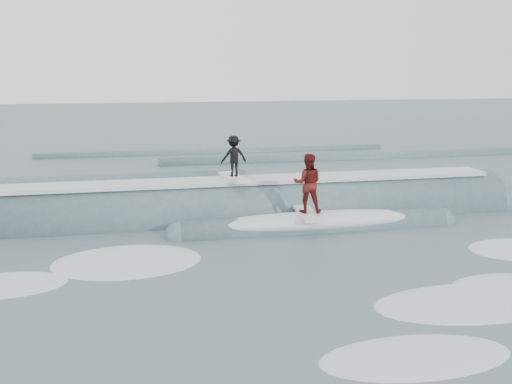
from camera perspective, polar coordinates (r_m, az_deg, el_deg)
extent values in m
plane|color=#40595D|center=(15.01, 4.04, -8.18)|extent=(160.00, 160.00, 0.00)
cylinder|color=#3B5763|center=(20.71, -0.57, -2.40)|extent=(19.15, 2.52, 2.52)
sphere|color=#3B5763|center=(24.39, 22.09, -1.07)|extent=(2.52, 2.52, 2.52)
cylinder|color=#3B5763|center=(19.09, 6.05, -3.74)|extent=(9.00, 1.03, 1.03)
sphere|color=#3B5763|center=(18.26, -7.57, -4.52)|extent=(1.03, 1.03, 1.03)
sphere|color=#3B5763|center=(20.87, 17.91, -2.89)|extent=(1.03, 1.03, 1.03)
cube|color=white|center=(20.41, -0.57, 1.21)|extent=(18.00, 1.30, 0.14)
ellipsoid|color=white|center=(19.01, 6.07, -2.87)|extent=(7.60, 1.30, 0.60)
cube|color=silver|center=(20.28, -2.23, 1.47)|extent=(0.88, 2.06, 0.10)
imported|color=black|center=(20.15, -2.24, 3.63)|extent=(1.00, 0.67, 1.44)
cube|color=white|center=(18.84, 5.14, -2.15)|extent=(0.69, 2.03, 0.10)
imported|color=#4F100E|center=(18.62, 5.20, 0.89)|extent=(1.10, 0.96, 1.94)
ellipsoid|color=white|center=(15.33, 24.24, -8.84)|extent=(3.21, 2.19, 0.10)
ellipsoid|color=white|center=(15.54, -23.94, -8.52)|extent=(2.42, 1.65, 0.10)
ellipsoid|color=white|center=(14.15, 20.80, -10.29)|extent=(4.29, 2.92, 0.10)
ellipsoid|color=white|center=(11.39, 15.69, -15.58)|extent=(3.08, 2.10, 0.10)
ellipsoid|color=white|center=(16.32, -12.77, -6.76)|extent=(3.51, 2.39, 0.10)
cylinder|color=#3B5763|center=(28.62, -23.34, 0.68)|extent=(22.00, 0.70, 0.70)
cylinder|color=#3B5763|center=(34.15, 9.06, 3.25)|extent=(22.00, 0.80, 0.80)
cylinder|color=#3B5763|center=(36.23, -3.97, 3.89)|extent=(22.00, 0.60, 0.60)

